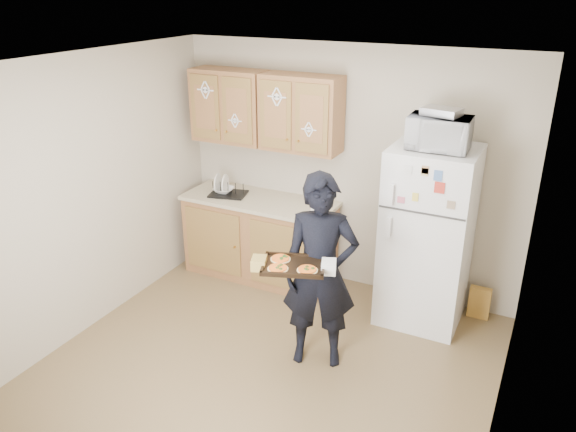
{
  "coord_description": "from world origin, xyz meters",
  "views": [
    {
      "loc": [
        1.9,
        -3.33,
        3.02
      ],
      "look_at": [
        0.01,
        0.45,
        1.25
      ],
      "focal_mm": 35.0,
      "sensor_mm": 36.0,
      "label": 1
    }
  ],
  "objects_px": {
    "refrigerator": "(427,237)",
    "microwave": "(439,133)",
    "dish_rack": "(228,188)",
    "baking_tray": "(294,266)",
    "person": "(320,272)"
  },
  "relations": [
    {
      "from": "person",
      "to": "dish_rack",
      "type": "distance_m",
      "value": 1.87
    },
    {
      "from": "microwave",
      "to": "baking_tray",
      "type": "bearing_deg",
      "value": -121.93
    },
    {
      "from": "refrigerator",
      "to": "person",
      "type": "xyz_separation_m",
      "value": [
        -0.62,
        -1.05,
        -0.01
      ]
    },
    {
      "from": "microwave",
      "to": "dish_rack",
      "type": "height_order",
      "value": "microwave"
    },
    {
      "from": "refrigerator",
      "to": "baking_tray",
      "type": "xyz_separation_m",
      "value": [
        -0.72,
        -1.33,
        0.16
      ]
    },
    {
      "from": "baking_tray",
      "to": "dish_rack",
      "type": "height_order",
      "value": "dish_rack"
    },
    {
      "from": "microwave",
      "to": "dish_rack",
      "type": "distance_m",
      "value": 2.34
    },
    {
      "from": "person",
      "to": "microwave",
      "type": "xyz_separation_m",
      "value": [
        0.63,
        1.0,
        1.0
      ]
    },
    {
      "from": "refrigerator",
      "to": "microwave",
      "type": "height_order",
      "value": "microwave"
    },
    {
      "from": "microwave",
      "to": "dish_rack",
      "type": "bearing_deg",
      "value": 176.54
    },
    {
      "from": "dish_rack",
      "to": "baking_tray",
      "type": "bearing_deg",
      "value": -42.91
    },
    {
      "from": "person",
      "to": "refrigerator",
      "type": "bearing_deg",
      "value": 39.25
    },
    {
      "from": "refrigerator",
      "to": "dish_rack",
      "type": "relative_size",
      "value": 4.48
    },
    {
      "from": "refrigerator",
      "to": "microwave",
      "type": "xyz_separation_m",
      "value": [
        0.02,
        -0.05,
        0.99
      ]
    },
    {
      "from": "refrigerator",
      "to": "dish_rack",
      "type": "height_order",
      "value": "refrigerator"
    }
  ]
}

